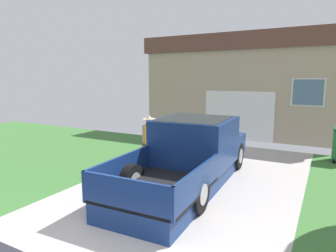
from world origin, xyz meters
TOP-DOWN VIEW (x-y plane):
  - pickup_truck at (-0.14, 4.34)m, footprint 2.20×5.44m
  - person_with_hat at (-1.68, 4.64)m, footprint 0.44×0.40m
  - handbag at (-1.76, 4.30)m, footprint 0.28×0.18m
  - house_with_garage at (-0.52, 13.06)m, footprint 9.76×5.86m

SIDE VIEW (x-z plane):
  - handbag at x=-1.76m, z-range -0.07..0.35m
  - pickup_truck at x=-0.14m, z-range -0.09..1.57m
  - person_with_hat at x=-1.68m, z-range 0.12..1.75m
  - house_with_garage at x=-0.52m, z-range 0.02..4.72m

